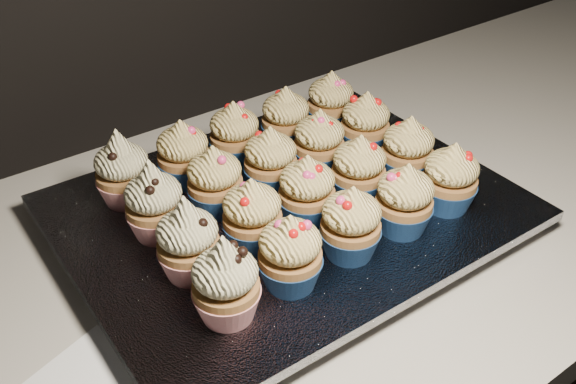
{
  "coord_description": "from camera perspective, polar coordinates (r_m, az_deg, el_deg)",
  "views": [
    {
      "loc": [
        -0.21,
        1.22,
        1.37
      ],
      "look_at": [
        0.14,
        1.7,
        0.95
      ],
      "focal_mm": 40.0,
      "sensor_mm": 36.0,
      "label": 1
    }
  ],
  "objects": [
    {
      "name": "cupcake_18",
      "position": [
        0.83,
        -0.21,
        6.49
      ],
      "size": [
        0.06,
        0.06,
        0.08
      ],
      "color": "navy",
      "rests_on": "foil_lining"
    },
    {
      "name": "cupcake_6",
      "position": [
        0.66,
        -3.19,
        -2.15
      ],
      "size": [
        0.06,
        0.06,
        0.08
      ],
      "color": "navy",
      "rests_on": "foil_lining"
    },
    {
      "name": "cupcake_12",
      "position": [
        0.74,
        -1.55,
        2.72
      ],
      "size": [
        0.06,
        0.06,
        0.08
      ],
      "color": "navy",
      "rests_on": "foil_lining"
    },
    {
      "name": "cupcake_4",
      "position": [
        0.73,
        14.2,
        1.15
      ],
      "size": [
        0.06,
        0.06,
        0.08
      ],
      "color": "navy",
      "rests_on": "foil_lining"
    },
    {
      "name": "worktop",
      "position": [
        0.72,
        -9.25,
        -8.38
      ],
      "size": [
        2.44,
        0.64,
        0.04
      ],
      "primitive_type": "cube",
      "color": "silver",
      "rests_on": "cabinet"
    },
    {
      "name": "cupcake_11",
      "position": [
        0.71,
        -6.5,
        0.91
      ],
      "size": [
        0.06,
        0.06,
        0.08
      ],
      "color": "navy",
      "rests_on": "foil_lining"
    },
    {
      "name": "cupcake_13",
      "position": [
        0.78,
        2.78,
        4.35
      ],
      "size": [
        0.06,
        0.06,
        0.08
      ],
      "color": "navy",
      "rests_on": "foil_lining"
    },
    {
      "name": "cupcake_2",
      "position": [
        0.65,
        5.6,
        -2.87
      ],
      "size": [
        0.06,
        0.06,
        0.08
      ],
      "color": "navy",
      "rests_on": "foil_lining"
    },
    {
      "name": "cupcake_10",
      "position": [
        0.68,
        -11.78,
        -0.99
      ],
      "size": [
        0.06,
        0.06,
        0.1
      ],
      "color": "red",
      "rests_on": "foil_lining"
    },
    {
      "name": "cupcake_15",
      "position": [
        0.74,
        -14.48,
        1.81
      ],
      "size": [
        0.06,
        0.06,
        0.1
      ],
      "color": "red",
      "rests_on": "foil_lining"
    },
    {
      "name": "cupcake_5",
      "position": [
        0.63,
        -8.86,
        -4.37
      ],
      "size": [
        0.06,
        0.06,
        0.1
      ],
      "color": "red",
      "rests_on": "foil_lining"
    },
    {
      "name": "foil_lining",
      "position": [
        0.74,
        -0.0,
        -1.39
      ],
      "size": [
        0.5,
        0.39,
        0.01
      ],
      "primitive_type": "cube",
      "rotation": [
        0.0,
        0.0,
        -0.02
      ],
      "color": "silver",
      "rests_on": "baking_tray"
    },
    {
      "name": "cupcake_1",
      "position": [
        0.61,
        0.19,
        -5.53
      ],
      "size": [
        0.06,
        0.06,
        0.08
      ],
      "color": "navy",
      "rests_on": "foil_lining"
    },
    {
      "name": "cupcake_19",
      "position": [
        0.87,
        3.8,
        7.92
      ],
      "size": [
        0.06,
        0.06,
        0.08
      ],
      "color": "navy",
      "rests_on": "foil_lining"
    },
    {
      "name": "cupcake_8",
      "position": [
        0.73,
        6.3,
        1.93
      ],
      "size": [
        0.06,
        0.06,
        0.08
      ],
      "color": "navy",
      "rests_on": "foil_lining"
    },
    {
      "name": "cupcake_17",
      "position": [
        0.79,
        -4.76,
        5.07
      ],
      "size": [
        0.06,
        0.06,
        0.08
      ],
      "color": "navy",
      "rests_on": "foil_lining"
    },
    {
      "name": "baking_tray",
      "position": [
        0.75,
        -0.0,
        -2.43
      ],
      "size": [
        0.46,
        0.35,
        0.02
      ],
      "primitive_type": "cube",
      "rotation": [
        0.0,
        0.0,
        -0.02
      ],
      "color": "black",
      "rests_on": "worktop"
    },
    {
      "name": "cupcake_0",
      "position": [
        0.58,
        -5.56,
        -8.03
      ],
      "size": [
        0.06,
        0.06,
        0.1
      ],
      "color": "red",
      "rests_on": "foil_lining"
    },
    {
      "name": "cupcake_7",
      "position": [
        0.69,
        1.69,
        0.04
      ],
      "size": [
        0.06,
        0.06,
        0.08
      ],
      "color": "navy",
      "rests_on": "foil_lining"
    },
    {
      "name": "cupcake_3",
      "position": [
        0.69,
        10.3,
        -0.74
      ],
      "size": [
        0.06,
        0.06,
        0.08
      ],
      "color": "navy",
      "rests_on": "foil_lining"
    },
    {
      "name": "cupcake_14",
      "position": [
        0.82,
        6.87,
        5.96
      ],
      "size": [
        0.06,
        0.06,
        0.08
      ],
      "color": "navy",
      "rests_on": "foil_lining"
    },
    {
      "name": "cupcake_9",
      "position": [
        0.77,
        10.57,
        3.63
      ],
      "size": [
        0.06,
        0.06,
        0.08
      ],
      "color": "navy",
      "rests_on": "foil_lining"
    },
    {
      "name": "cupcake_16",
      "position": [
        0.76,
        -9.28,
        3.31
      ],
      "size": [
        0.06,
        0.06,
        0.08
      ],
      "color": "navy",
      "rests_on": "foil_lining"
    }
  ]
}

